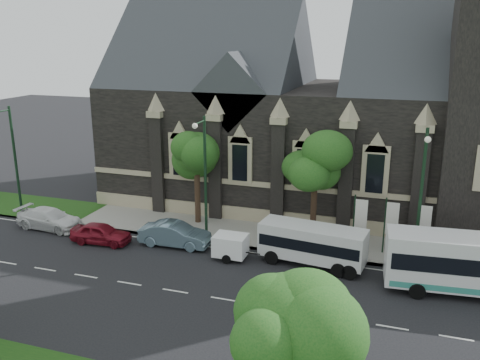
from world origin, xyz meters
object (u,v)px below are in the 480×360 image
at_px(tree_walk_right, 319,159).
at_px(tree_park_east, 303,338).
at_px(street_lamp_near, 421,193).
at_px(street_lamp_mid, 204,173).
at_px(banner_flag_right, 421,225).
at_px(sedan, 175,234).
at_px(banner_flag_left, 358,218).
at_px(tree_walk_left, 200,151).
at_px(banner_flag_center, 389,221).
at_px(car_far_white, 50,219).
at_px(street_lamp_far, 13,156).
at_px(box_trailer, 231,245).
at_px(shuttle_bus, 313,243).
at_px(car_far_red, 101,233).

bearing_deg(tree_walk_right, tree_park_east, -81.58).
height_order(tree_park_east, tree_walk_right, tree_walk_right).
height_order(tree_park_east, street_lamp_near, street_lamp_near).
distance_m(street_lamp_mid, banner_flag_right, 14.67).
distance_m(banner_flag_right, sedan, 16.47).
xyz_separation_m(tree_walk_right, banner_flag_left, (3.08, -1.71, -3.43)).
relative_size(tree_walk_left, banner_flag_left, 1.91).
relative_size(banner_flag_left, banner_flag_center, 1.00).
bearing_deg(car_far_white, tree_walk_left, -63.03).
height_order(tree_walk_left, street_lamp_mid, street_lamp_mid).
distance_m(street_lamp_far, banner_flag_right, 30.47).
xyz_separation_m(tree_walk_left, street_lamp_mid, (1.80, -3.61, -0.62)).
bearing_deg(street_lamp_near, banner_flag_right, 81.44).
height_order(banner_flag_center, car_far_white, banner_flag_center).
height_order(tree_walk_right, street_lamp_mid, street_lamp_mid).
bearing_deg(banner_flag_right, box_trailer, -161.96).
relative_size(tree_walk_right, sedan, 1.55).
distance_m(banner_flag_center, box_trailer, 10.56).
height_order(street_lamp_mid, banner_flag_center, street_lamp_mid).
bearing_deg(tree_walk_right, box_trailer, -130.09).
xyz_separation_m(tree_park_east, car_far_white, (-22.45, 15.33, -3.85)).
bearing_deg(tree_park_east, tree_walk_right, 98.42).
distance_m(box_trailer, car_far_white, 14.85).
distance_m(tree_walk_left, car_far_white, 12.51).
xyz_separation_m(street_lamp_near, banner_flag_left, (-3.71, 1.91, -2.73)).
relative_size(tree_park_east, street_lamp_far, 0.70).
bearing_deg(sedan, car_far_white, 87.94).
xyz_separation_m(street_lamp_mid, sedan, (-1.83, -1.08, -4.28)).
xyz_separation_m(tree_walk_right, box_trailer, (-4.66, -5.53, -4.89)).
bearing_deg(box_trailer, street_lamp_far, 174.00).
xyz_separation_m(shuttle_bus, car_far_red, (-14.79, -1.21, -0.77)).
distance_m(tree_park_east, car_far_red, 22.55).
distance_m(tree_walk_right, car_far_red, 16.21).
distance_m(street_lamp_near, street_lamp_far, 30.00).
height_order(street_lamp_mid, car_far_red, street_lamp_mid).
bearing_deg(banner_flag_left, box_trailer, -153.70).
bearing_deg(car_far_red, car_far_white, 73.38).
distance_m(tree_walk_right, tree_walk_left, 9.01).
bearing_deg(banner_flag_left, car_far_white, -172.45).
distance_m(tree_walk_right, street_lamp_near, 7.72).
bearing_deg(banner_flag_right, street_lamp_near, -98.56).
distance_m(banner_flag_left, banner_flag_center, 2.00).
distance_m(tree_walk_left, sedan, 6.79).
relative_size(tree_walk_left, shuttle_bus, 1.11).
bearing_deg(sedan, tree_walk_right, -64.62).
relative_size(street_lamp_far, car_far_red, 2.10).
xyz_separation_m(tree_walk_left, banner_flag_right, (16.08, -1.70, -3.35)).
distance_m(banner_flag_center, banner_flag_right, 2.00).
relative_size(street_lamp_far, banner_flag_center, 2.25).
relative_size(street_lamp_near, street_lamp_far, 1.00).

